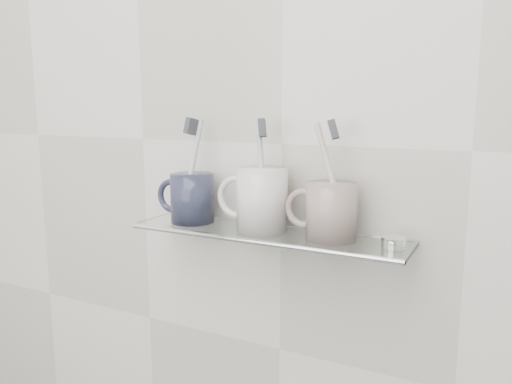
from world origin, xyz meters
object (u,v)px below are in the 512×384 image
Objects in this scene: mug_left at (192,198)px; mug_right at (331,211)px; mug_center at (262,200)px; shelf_glass at (266,234)px.

mug_left is 0.97× the size of mug_right.
mug_right is at bearing 3.34° from mug_center.
mug_left reaches higher than shelf_glass.
mug_center is 0.13m from mug_right.
mug_left is 0.28m from mug_right.
mug_left is 0.15m from mug_center.
mug_center is (-0.01, 0.00, 0.06)m from shelf_glass.
mug_center is (0.15, 0.00, 0.01)m from mug_left.
shelf_glass is 0.06m from mug_center.
mug_center reaches higher than shelf_glass.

